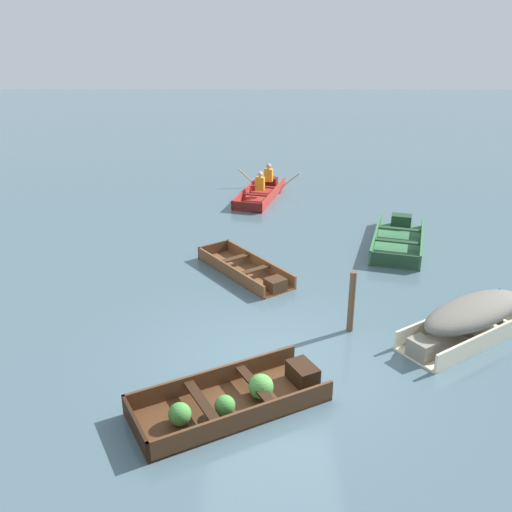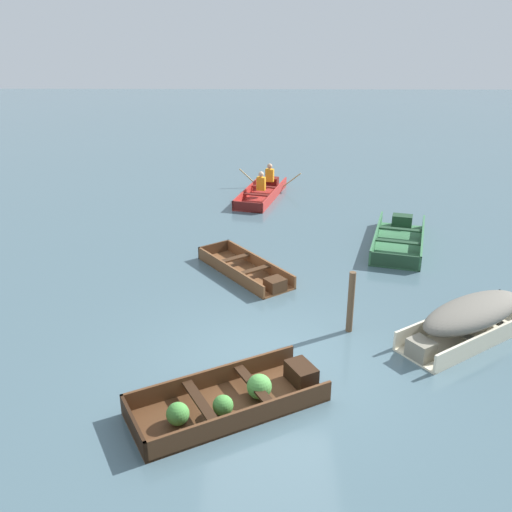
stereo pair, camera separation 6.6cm
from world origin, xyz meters
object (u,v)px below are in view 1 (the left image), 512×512
Objects in this scene: rowboat_red_with_crew at (262,191)px; dinghy_dark_varnish_foreground at (235,398)px; skiff_cream_near_moored at (472,316)px; skiff_green_far_moored at (398,239)px; mooring_post at (352,302)px; skiff_wooden_brown_mid_moored at (247,271)px.

dinghy_dark_varnish_foreground is at bearing -92.06° from rowboat_red_with_crew.
rowboat_red_with_crew reaches higher than dinghy_dark_varnish_foreground.
skiff_cream_near_moored reaches higher than skiff_green_far_moored.
skiff_cream_near_moored is 2.49× the size of mooring_post.
skiff_wooden_brown_mid_moored is 4.49m from skiff_green_far_moored.
mooring_post is at bearing 47.94° from dinghy_dark_varnish_foreground.
dinghy_dark_varnish_foreground is at bearing -153.78° from skiff_cream_near_moored.
mooring_post reaches higher than dinghy_dark_varnish_foreground.
mooring_post reaches higher than rowboat_red_with_crew.
rowboat_red_with_crew is (0.40, 11.20, 0.03)m from dinghy_dark_varnish_foreground.
mooring_post is at bearing 174.84° from skiff_cream_near_moored.
dinghy_dark_varnish_foreground is 4.87m from skiff_wooden_brown_mid_moored.
skiff_cream_near_moored is at bearing -66.65° from rowboat_red_with_crew.
skiff_green_far_moored is at bearing 67.06° from mooring_post.
rowboat_red_with_crew reaches higher than skiff_cream_near_moored.
skiff_green_far_moored is (-0.27, 4.80, -0.31)m from skiff_cream_near_moored.
skiff_wooden_brown_mid_moored is 3.29m from mooring_post.
dinghy_dark_varnish_foreground is 2.60× the size of mooring_post.
mooring_post is at bearing -79.17° from rowboat_red_with_crew.
dinghy_dark_varnish_foreground reaches higher than skiff_wooden_brown_mid_moored.
skiff_wooden_brown_mid_moored is at bearing -152.56° from skiff_green_far_moored.
mooring_post is (-2.22, 0.20, 0.19)m from skiff_cream_near_moored.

